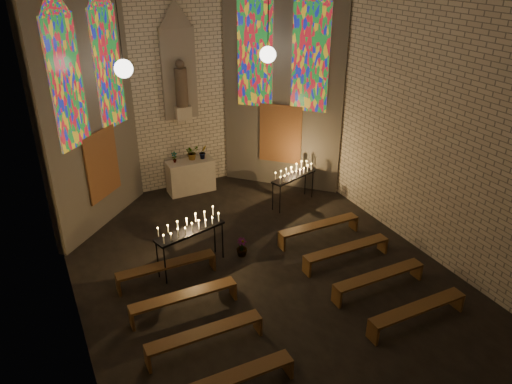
% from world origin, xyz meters
% --- Properties ---
extents(floor, '(12.00, 12.00, 0.00)m').
position_xyz_m(floor, '(0.00, 0.00, 0.00)').
color(floor, black).
rests_on(floor, ground).
extents(room, '(8.22, 12.43, 7.00)m').
position_xyz_m(room, '(-0.00, 3.37, 3.72)').
color(room, beige).
rests_on(room, ground).
extents(altar, '(1.40, 0.60, 1.00)m').
position_xyz_m(altar, '(0.00, 5.45, 0.50)').
color(altar, beige).
rests_on(altar, ground).
extents(flower_vase_left, '(0.21, 0.18, 0.34)m').
position_xyz_m(flower_vase_left, '(-0.44, 5.54, 1.17)').
color(flower_vase_left, '#4C723F').
rests_on(flower_vase_left, altar).
extents(flower_vase_center, '(0.50, 0.46, 0.45)m').
position_xyz_m(flower_vase_center, '(0.12, 5.54, 1.22)').
color(flower_vase_center, '#4C723F').
rests_on(flower_vase_center, altar).
extents(flower_vase_right, '(0.26, 0.23, 0.42)m').
position_xyz_m(flower_vase_right, '(0.43, 5.45, 1.21)').
color(flower_vase_right, '#4C723F').
rests_on(flower_vase_right, altar).
extents(aisle_flower_pot, '(0.34, 0.34, 0.47)m').
position_xyz_m(aisle_flower_pot, '(-0.09, 1.53, 0.23)').
color(aisle_flower_pot, '#4C723F').
rests_on(aisle_flower_pot, ground).
extents(votive_stand_left, '(1.74, 0.82, 1.24)m').
position_xyz_m(votive_stand_left, '(-1.34, 1.60, 1.07)').
color(votive_stand_left, black).
rests_on(votive_stand_left, ground).
extents(votive_stand_right, '(1.54, 0.81, 1.10)m').
position_xyz_m(votive_stand_right, '(2.39, 3.36, 0.95)').
color(votive_stand_right, black).
rests_on(votive_stand_right, ground).
extents(pew_left_0, '(2.23, 0.32, 0.43)m').
position_xyz_m(pew_left_0, '(-2.01, 1.37, 0.35)').
color(pew_left_0, '#563718').
rests_on(pew_left_0, ground).
extents(pew_right_0, '(2.23, 0.32, 0.43)m').
position_xyz_m(pew_right_0, '(2.01, 1.37, 0.35)').
color(pew_right_0, '#563718').
rests_on(pew_right_0, ground).
extents(pew_left_1, '(2.23, 0.32, 0.43)m').
position_xyz_m(pew_left_1, '(-2.01, 0.17, 0.35)').
color(pew_left_1, '#563718').
rests_on(pew_left_1, ground).
extents(pew_right_1, '(2.23, 0.32, 0.43)m').
position_xyz_m(pew_right_1, '(2.01, 0.17, 0.35)').
color(pew_right_1, '#563718').
rests_on(pew_right_1, ground).
extents(pew_left_2, '(2.23, 0.32, 0.43)m').
position_xyz_m(pew_left_2, '(-2.01, -1.03, 0.35)').
color(pew_left_2, '#563718').
rests_on(pew_left_2, ground).
extents(pew_right_2, '(2.23, 0.32, 0.43)m').
position_xyz_m(pew_right_2, '(2.01, -1.03, 0.35)').
color(pew_right_2, '#563718').
rests_on(pew_right_2, ground).
extents(pew_left_3, '(2.23, 0.32, 0.43)m').
position_xyz_m(pew_left_3, '(-2.01, -2.23, 0.35)').
color(pew_left_3, '#563718').
rests_on(pew_left_3, ground).
extents(pew_right_3, '(2.23, 0.32, 0.43)m').
position_xyz_m(pew_right_3, '(2.01, -2.23, 0.35)').
color(pew_right_3, '#563718').
rests_on(pew_right_3, ground).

